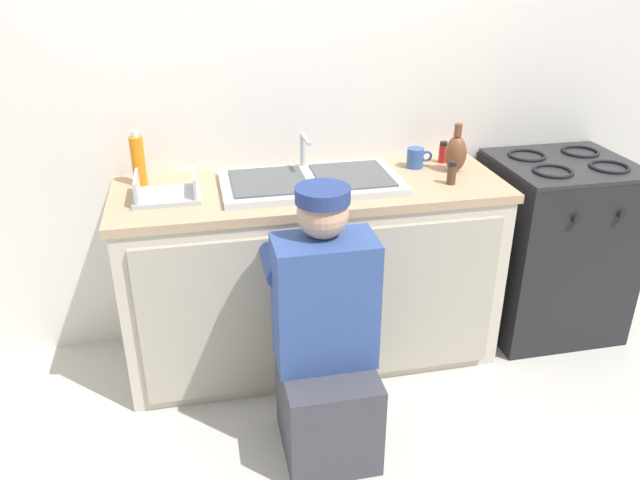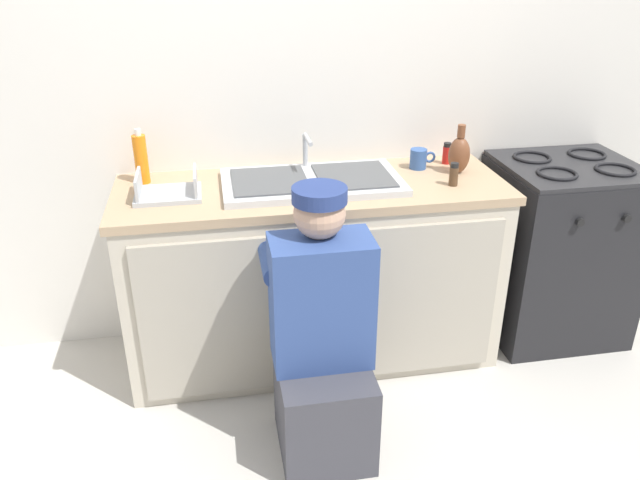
# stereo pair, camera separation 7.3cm
# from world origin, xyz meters

# --- Properties ---
(ground_plane) EXTENTS (12.00, 12.00, 0.00)m
(ground_plane) POSITION_xyz_m (0.00, 0.00, 0.00)
(ground_plane) COLOR beige
(back_wall) EXTENTS (6.00, 0.10, 2.50)m
(back_wall) POSITION_xyz_m (0.00, 0.65, 1.25)
(back_wall) COLOR silver
(back_wall) RESTS_ON ground_plane
(counter_cabinet) EXTENTS (1.72, 0.62, 0.85)m
(counter_cabinet) POSITION_xyz_m (0.00, 0.29, 0.43)
(counter_cabinet) COLOR beige
(counter_cabinet) RESTS_ON ground_plane
(countertop) EXTENTS (1.76, 0.62, 0.04)m
(countertop) POSITION_xyz_m (0.00, 0.30, 0.87)
(countertop) COLOR tan
(countertop) RESTS_ON counter_cabinet
(sink_double_basin) EXTENTS (0.80, 0.44, 0.19)m
(sink_double_basin) POSITION_xyz_m (0.00, 0.30, 0.91)
(sink_double_basin) COLOR silver
(sink_double_basin) RESTS_ON countertop
(stove_range) EXTENTS (0.66, 0.62, 0.93)m
(stove_range) POSITION_xyz_m (1.27, 0.30, 0.46)
(stove_range) COLOR black
(stove_range) RESTS_ON ground_plane
(plumber_person) EXTENTS (0.42, 0.61, 1.10)m
(plumber_person) POSITION_xyz_m (-0.07, -0.33, 0.46)
(plumber_person) COLOR #3F3F47
(plumber_person) RESTS_ON ground_plane
(dish_rack_tray) EXTENTS (0.28, 0.22, 0.11)m
(dish_rack_tray) POSITION_xyz_m (-0.63, 0.27, 0.92)
(dish_rack_tray) COLOR #B2B7BC
(dish_rack_tray) RESTS_ON countertop
(spice_bottle_pepper) EXTENTS (0.04, 0.04, 0.10)m
(spice_bottle_pepper) POSITION_xyz_m (0.62, 0.19, 0.95)
(spice_bottle_pepper) COLOR #513823
(spice_bottle_pepper) RESTS_ON countertop
(vase_decorative) EXTENTS (0.10, 0.10, 0.23)m
(vase_decorative) POSITION_xyz_m (0.71, 0.35, 0.98)
(vase_decorative) COLOR brown
(vase_decorative) RESTS_ON countertop
(spice_bottle_red) EXTENTS (0.04, 0.04, 0.10)m
(spice_bottle_red) POSITION_xyz_m (0.70, 0.48, 0.95)
(spice_bottle_red) COLOR red
(spice_bottle_red) RESTS_ON countertop
(soap_bottle_orange) EXTENTS (0.06, 0.06, 0.25)m
(soap_bottle_orange) POSITION_xyz_m (-0.75, 0.47, 1.01)
(soap_bottle_orange) COLOR orange
(soap_bottle_orange) RESTS_ON countertop
(coffee_mug) EXTENTS (0.13, 0.08, 0.09)m
(coffee_mug) POSITION_xyz_m (0.54, 0.44, 0.94)
(coffee_mug) COLOR #335699
(coffee_mug) RESTS_ON countertop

